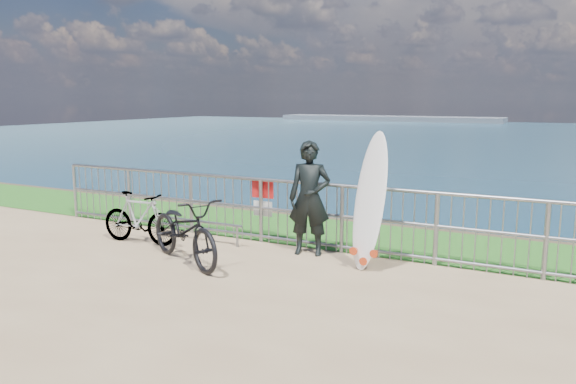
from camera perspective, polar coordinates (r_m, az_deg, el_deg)
The scene contains 8 objects.
grass_strip at distance 10.56m, azimuth 2.64°, elevation -4.00°, with size 120.00×120.00×0.00m, color #1C5517.
seascape at distance 161.55m, azimuth 10.14°, elevation 7.17°, with size 260.00×260.00×5.00m.
railing at distance 9.46m, azimuth -0.06°, elevation -2.05°, with size 10.06×0.10×1.13m.
surfer at distance 8.89m, azimuth 2.20°, elevation -0.64°, with size 0.67×0.44×1.82m, color black.
surfboard at distance 8.23m, azimuth 8.27°, elevation -1.41°, with size 0.65×0.61×2.03m.
bicycle_near at distance 8.61m, azimuth -10.46°, elevation -3.81°, with size 0.69×1.97×1.04m, color black.
bicycle_far at distance 9.95m, azimuth -14.89°, elevation -2.55°, with size 0.42×1.50×0.90m, color black.
bike_rack at distance 9.91m, azimuth -9.28°, elevation -3.17°, with size 1.87×0.05×0.39m.
Camera 1 is at (4.28, -6.62, 2.49)m, focal length 35.00 mm.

